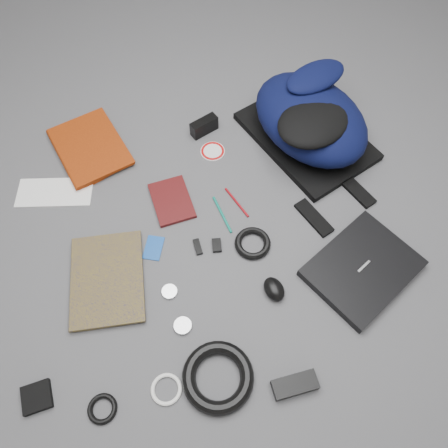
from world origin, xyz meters
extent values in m
plane|color=#4F4F51|center=(0.00, 0.00, 0.00)|extent=(4.00, 4.00, 0.00)
cube|color=black|center=(0.37, -0.25, 0.02)|extent=(0.39, 0.36, 0.03)
imported|color=maroon|center=(-0.49, 0.39, 0.02)|extent=(0.29, 0.34, 0.03)
imported|color=#9B840B|center=(-0.49, -0.08, 0.01)|extent=(0.25, 0.32, 0.02)
cube|color=white|center=(-0.52, 0.27, 0.00)|extent=(0.27, 0.16, 0.00)
cube|color=#3A0B0B|center=(-0.14, 0.14, 0.01)|extent=(0.14, 0.18, 0.01)
cube|color=black|center=(0.03, 0.41, 0.03)|extent=(0.11, 0.07, 0.06)
cylinder|color=white|center=(0.04, 0.31, 0.00)|extent=(0.11, 0.11, 0.00)
cylinder|color=#0D7A65|center=(0.01, 0.05, 0.00)|extent=(0.03, 0.14, 0.01)
cylinder|color=maroon|center=(0.06, 0.08, 0.00)|extent=(0.05, 0.13, 0.01)
cube|color=#164EA9|center=(-0.23, -0.02, 0.00)|extent=(0.08, 0.10, 0.00)
cube|color=black|center=(-0.10, -0.05, 0.00)|extent=(0.02, 0.05, 0.01)
cube|color=black|center=(-0.04, -0.06, 0.01)|extent=(0.03, 0.05, 0.01)
ellipsoid|color=black|center=(0.09, -0.25, 0.02)|extent=(0.07, 0.09, 0.04)
cylinder|color=silver|center=(-0.21, -0.18, 0.01)|extent=(0.05, 0.05, 0.01)
cylinder|color=#A6A7A9|center=(-0.19, -0.29, 0.01)|extent=(0.07, 0.07, 0.01)
torus|color=black|center=(0.07, -0.08, 0.01)|extent=(0.15, 0.15, 0.02)
cube|color=black|center=(0.06, -0.52, 0.01)|extent=(0.12, 0.05, 0.03)
torus|color=black|center=(-0.13, -0.45, 0.02)|extent=(0.25, 0.25, 0.04)
cube|color=black|center=(-0.60, -0.38, 0.01)|extent=(0.08, 0.08, 0.02)
torus|color=black|center=(-0.44, -0.45, 0.01)|extent=(0.10, 0.10, 0.01)
torus|color=white|center=(-0.27, -0.44, 0.01)|extent=(0.09, 0.09, 0.01)
camera|label=1|loc=(-0.17, -0.66, 1.22)|focal=35.00mm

